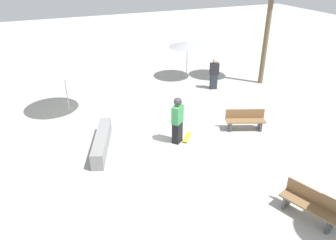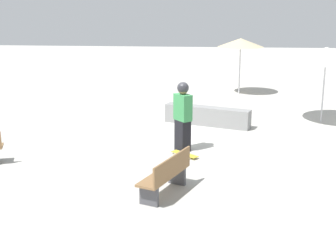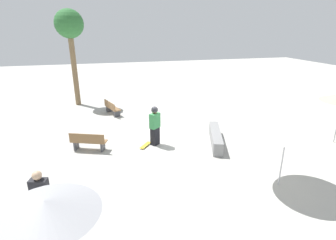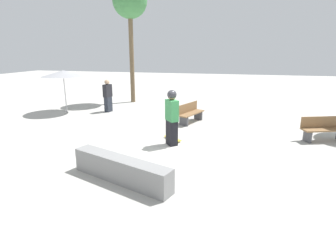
# 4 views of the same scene
# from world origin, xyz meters

# --- Properties ---
(ground_plane) EXTENTS (60.00, 60.00, 0.00)m
(ground_plane) POSITION_xyz_m (0.00, 0.00, 0.00)
(ground_plane) COLOR #B2AFA8
(skater_main) EXTENTS (0.52, 0.56, 1.86)m
(skater_main) POSITION_xyz_m (0.46, -0.81, 1.01)
(skater_main) COLOR black
(skater_main) RESTS_ON ground_plane
(skateboard) EXTENTS (0.75, 0.66, 0.07)m
(skateboard) POSITION_xyz_m (0.55, -1.28, 0.06)
(skateboard) COLOR gold
(skateboard) RESTS_ON ground_plane
(concrete_ledge) EXTENTS (2.80, 1.35, 0.60)m
(concrete_ledge) POSITION_xyz_m (1.08, 1.99, 0.30)
(concrete_ledge) COLOR gray
(concrete_ledge) RESTS_ON ground_plane
(bench_near) EXTENTS (1.66, 0.94, 0.85)m
(bench_near) POSITION_xyz_m (-4.64, -2.49, 0.43)
(bench_near) COLOR #47474C
(bench_near) RESTS_ON ground_plane
(bench_far) EXTENTS (1.00, 1.65, 0.85)m
(bench_far) POSITION_xyz_m (0.32, -3.80, 0.43)
(bench_far) COLOR #47474C
(bench_far) RESTS_ON ground_plane
(shade_umbrella_grey) EXTENTS (2.12, 2.12, 2.14)m
(shade_umbrella_grey) POSITION_xyz_m (6.90, -4.30, 1.99)
(shade_umbrella_grey) COLOR #B7B7BC
(shade_umbrella_grey) RESTS_ON ground_plane
(palm_tree_center_left) EXTENTS (1.99, 1.99, 6.87)m
(palm_tree_center_left) POSITION_xyz_m (4.58, -7.81, 5.72)
(palm_tree_center_left) COLOR brown
(palm_tree_center_left) RESTS_ON ground_plane
(bystander_watching) EXTENTS (0.36, 0.51, 1.68)m
(bystander_watching) POSITION_xyz_m (4.82, -4.90, 0.84)
(bystander_watching) COLOR #282D38
(bystander_watching) RESTS_ON ground_plane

